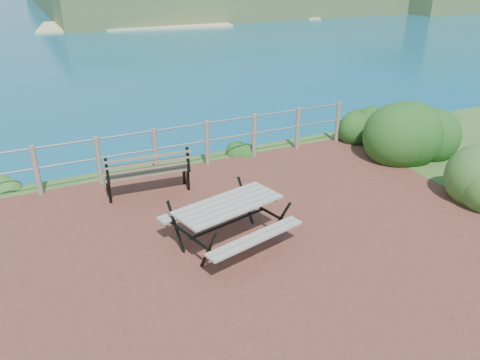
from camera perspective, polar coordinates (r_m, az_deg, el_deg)
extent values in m
cube|color=brown|center=(7.27, -2.50, -9.20)|extent=(10.00, 7.00, 0.12)
cylinder|color=#6B5B4C|center=(9.59, -23.55, 1.03)|extent=(0.10, 0.10, 1.00)
cylinder|color=#6B5B4C|center=(9.66, -16.82, 2.27)|extent=(0.10, 0.10, 1.00)
cylinder|color=#6B5B4C|center=(9.86, -10.26, 3.45)|extent=(0.10, 0.10, 1.00)
cylinder|color=#6B5B4C|center=(10.19, -4.04, 4.52)|extent=(0.10, 0.10, 1.00)
cylinder|color=#6B5B4C|center=(10.63, 1.75, 5.46)|extent=(0.10, 0.10, 1.00)
cylinder|color=#6B5B4C|center=(11.18, 7.04, 6.28)|extent=(0.10, 0.10, 1.00)
cylinder|color=#6B5B4C|center=(11.81, 11.81, 6.97)|extent=(0.10, 0.10, 1.00)
cylinder|color=slate|center=(9.70, -10.47, 5.91)|extent=(9.40, 0.04, 0.04)
cylinder|color=slate|center=(9.84, -10.29, 3.72)|extent=(9.40, 0.04, 0.04)
cube|color=beige|center=(186.54, 20.99, 18.71)|extent=(209.53, 114.73, 0.50)
cube|color=gray|center=(7.18, -1.42, -3.02)|extent=(1.80, 1.07, 0.04)
cube|color=gray|center=(7.31, -1.40, -4.95)|extent=(1.69, 0.63, 0.04)
cube|color=gray|center=(7.31, -1.40, -4.95)|extent=(1.69, 0.63, 0.04)
cylinder|color=black|center=(7.34, -1.40, -5.27)|extent=(1.41, 0.38, 0.04)
cube|color=brown|center=(9.06, -11.23, 1.00)|extent=(1.64, 0.52, 0.04)
cube|color=brown|center=(8.95, -11.38, 2.65)|extent=(1.62, 0.24, 0.37)
cube|color=black|center=(9.15, -11.12, -0.27)|extent=(0.05, 0.06, 0.44)
cube|color=black|center=(9.15, -11.12, -0.27)|extent=(0.05, 0.06, 0.44)
cube|color=black|center=(9.15, -11.12, -0.27)|extent=(0.05, 0.06, 0.44)
cube|color=black|center=(9.15, -11.12, -0.27)|extent=(0.05, 0.06, 0.44)
ellipsoid|color=#1A3F13|center=(11.59, 19.85, 2.89)|extent=(1.62, 1.62, 2.29)
ellipsoid|color=#1A3F13|center=(12.35, 14.26, 4.96)|extent=(0.97, 0.97, 1.39)
ellipsoid|color=#225520|center=(10.47, -26.54, -0.71)|extent=(0.67, 0.67, 0.37)
ellipsoid|color=#1A3F13|center=(11.17, 0.09, 3.62)|extent=(0.70, 0.70, 0.41)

